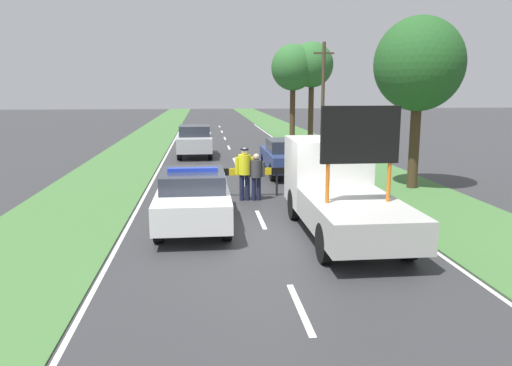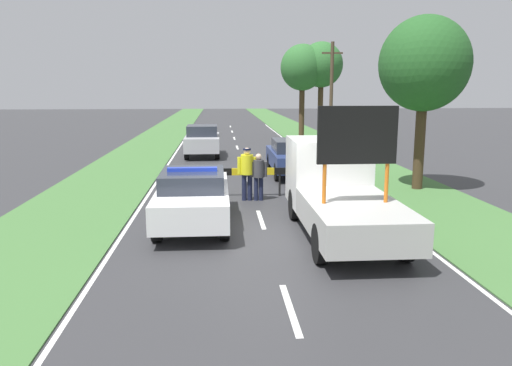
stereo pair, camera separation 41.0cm
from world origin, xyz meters
The scene contains 17 objects.
ground_plane centered at (0.00, 0.00, 0.00)m, with size 160.00×160.00×0.00m, color #333335.
lane_markings centered at (0.00, 10.90, 0.00)m, with size 7.49×56.78×0.01m.
grass_verge_left centered at (-5.68, 20.00, 0.01)m, with size 3.76×120.00×0.03m.
grass_verge_right centered at (5.68, 20.00, 0.01)m, with size 3.76×120.00×0.03m.
police_car centered at (-1.90, 1.07, 0.81)m, with size 1.91×4.88×1.62m.
work_truck centered at (1.90, 0.20, 1.14)m, with size 2.11×5.88×3.34m.
road_barrier centered at (-0.26, 4.59, 0.82)m, with size 2.95×0.08×1.00m.
police_officer centered at (-0.25, 4.01, 1.06)m, with size 0.64×0.41×1.78m.
pedestrian_civilian centered at (0.13, 3.96, 0.93)m, with size 0.57×0.36×1.59m.
traffic_cone_near_police centered at (-1.27, 4.26, 0.25)m, with size 0.37×0.37×0.52m.
traffic_cone_centre_front centered at (3.14, 4.68, 0.27)m, with size 0.39×0.39×0.54m.
queued_car_hatch_blue centered at (1.95, 8.88, 0.81)m, with size 1.75×4.62×1.55m.
queued_car_sedan_silver centered at (-2.07, 15.22, 0.89)m, with size 1.85×4.19×1.72m.
roadside_tree_near_left centered at (6.20, 5.39, 4.54)m, with size 3.23×3.23×6.28m.
roadside_tree_near_right centered at (4.62, 22.31, 5.06)m, with size 3.00×3.00×6.70m.
roadside_tree_mid_left centered at (5.95, 22.37, 5.25)m, with size 2.96×2.96×6.87m.
utility_pole centered at (5.38, 16.55, 3.28)m, with size 1.20×0.20×6.33m.
Camera 2 is at (-1.19, -12.39, 3.72)m, focal length 35.00 mm.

